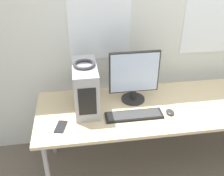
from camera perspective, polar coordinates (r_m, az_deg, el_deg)
wall_back at (r=2.61m, az=9.69°, el=14.49°), size 8.00×0.07×2.70m
desk at (r=2.45m, az=11.82°, el=-4.43°), size 2.34×0.78×0.72m
pc_tower at (r=2.25m, az=-5.76°, el=0.12°), size 0.20×0.45×0.41m
headphones at (r=2.15m, az=-6.06°, el=5.12°), size 0.18×0.18×0.03m
monitor_main at (r=2.33m, az=4.83°, el=2.56°), size 0.45×0.22×0.48m
keyboard at (r=2.24m, az=4.81°, el=-5.94°), size 0.49×0.14×0.02m
mouse at (r=2.32m, az=12.53°, el=-5.14°), size 0.07×0.09×0.03m
cell_phone at (r=2.16m, az=-11.09°, el=-8.25°), size 0.11×0.16×0.01m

